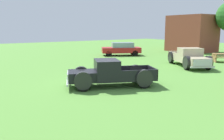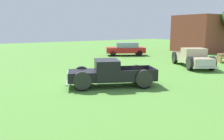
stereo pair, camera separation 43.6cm
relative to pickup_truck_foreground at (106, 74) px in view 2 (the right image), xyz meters
The scene contains 5 objects.
ground_plane 1.03m from the pickup_truck_foreground, 145.87° to the left, with size 80.00×80.00×0.00m, color #548C38.
pickup_truck_foreground is the anchor object (origin of this frame).
pickup_truck_behind_left 9.30m from the pickup_truck_foreground, 99.47° to the left, with size 5.32×3.99×1.55m.
sedan_distant_a 14.59m from the pickup_truck_foreground, 140.15° to the left, with size 3.65×4.76×1.48m.
brick_pavilion 22.22m from the pickup_truck_foreground, 115.85° to the left, with size 5.62×4.28×4.81m.
Camera 2 is at (11.30, -6.73, 3.17)m, focal length 37.19 mm.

